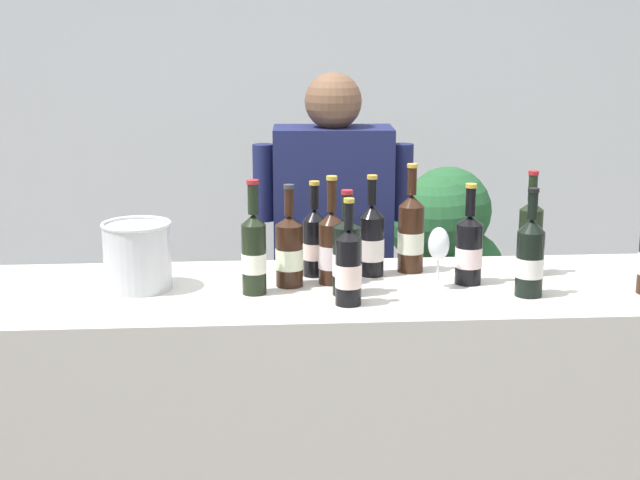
# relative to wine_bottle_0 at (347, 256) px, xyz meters

# --- Properties ---
(wall_back) EXTENTS (8.00, 0.10, 2.80)m
(wall_back) POSITION_rel_wine_bottle_0_xyz_m (-0.02, 2.67, 0.28)
(wall_back) COLOR silver
(wall_back) RESTS_ON ground_plane
(counter) EXTENTS (2.25, 0.69, 1.00)m
(counter) POSITION_rel_wine_bottle_0_xyz_m (-0.02, 0.07, -0.62)
(counter) COLOR beige
(counter) RESTS_ON ground_plane
(wine_bottle_0) EXTENTS (0.08, 0.08, 0.32)m
(wine_bottle_0) POSITION_rel_wine_bottle_0_xyz_m (0.00, 0.00, 0.00)
(wine_bottle_0) COLOR black
(wine_bottle_0) RESTS_ON counter
(wine_bottle_1) EXTENTS (0.07, 0.07, 0.31)m
(wine_bottle_1) POSITION_rel_wine_bottle_0_xyz_m (-0.08, 0.22, -0.01)
(wine_bottle_1) COLOR black
(wine_bottle_1) RESTS_ON counter
(wine_bottle_3) EXTENTS (0.08, 0.08, 0.32)m
(wine_bottle_3) POSITION_rel_wine_bottle_0_xyz_m (0.10, 0.21, -0.00)
(wine_bottle_3) COLOR black
(wine_bottle_3) RESTS_ON counter
(wine_bottle_4) EXTENTS (0.07, 0.07, 0.34)m
(wine_bottle_4) POSITION_rel_wine_bottle_0_xyz_m (-0.27, 0.03, 0.01)
(wine_bottle_4) COLOR black
(wine_bottle_4) RESTS_ON counter
(wine_bottle_5) EXTENTS (0.09, 0.09, 0.35)m
(wine_bottle_5) POSITION_rel_wine_bottle_0_xyz_m (0.23, 0.25, 0.01)
(wine_bottle_5) COLOR black
(wine_bottle_5) RESTS_ON counter
(wine_bottle_6) EXTENTS (0.08, 0.08, 0.34)m
(wine_bottle_6) POSITION_rel_wine_bottle_0_xyz_m (0.61, 0.18, 0.01)
(wine_bottle_6) COLOR black
(wine_bottle_6) RESTS_ON counter
(wine_bottle_7) EXTENTS (0.09, 0.09, 0.32)m
(wine_bottle_7) POSITION_rel_wine_bottle_0_xyz_m (-0.17, 0.10, -0.01)
(wine_bottle_7) COLOR black
(wine_bottle_7) RESTS_ON counter
(wine_bottle_8) EXTENTS (0.08, 0.08, 0.31)m
(wine_bottle_8) POSITION_rel_wine_bottle_0_xyz_m (0.39, 0.09, -0.01)
(wine_bottle_8) COLOR black
(wine_bottle_8) RESTS_ON counter
(wine_bottle_9) EXTENTS (0.08, 0.08, 0.31)m
(wine_bottle_9) POSITION_rel_wine_bottle_0_xyz_m (-0.00, -0.10, -0.01)
(wine_bottle_9) COLOR black
(wine_bottle_9) RESTS_ON counter
(wine_bottle_10) EXTENTS (0.08, 0.08, 0.34)m
(wine_bottle_10) POSITION_rel_wine_bottle_0_xyz_m (-0.03, 0.12, -0.00)
(wine_bottle_10) COLOR black
(wine_bottle_10) RESTS_ON counter
(wine_bottle_11) EXTENTS (0.08, 0.08, 0.32)m
(wine_bottle_11) POSITION_rel_wine_bottle_0_xyz_m (0.54, -0.05, 0.00)
(wine_bottle_11) COLOR black
(wine_bottle_11) RESTS_ON counter
(wine_glass) EXTENTS (0.07, 0.07, 0.19)m
(wine_glass) POSITION_rel_wine_bottle_0_xyz_m (0.28, 0.04, 0.01)
(wine_glass) COLOR silver
(wine_glass) RESTS_ON counter
(ice_bucket) EXTENTS (0.21, 0.21, 0.21)m
(ice_bucket) POSITION_rel_wine_bottle_0_xyz_m (-0.63, 0.10, -0.01)
(ice_bucket) COLOR silver
(ice_bucket) RESTS_ON counter
(person_server) EXTENTS (0.61, 0.26, 1.61)m
(person_server) POSITION_rel_wine_bottle_0_xyz_m (0.03, 0.80, -0.33)
(person_server) COLOR black
(person_server) RESTS_ON ground_plane
(potted_shrub) EXTENTS (0.56, 0.55, 1.15)m
(potted_shrub) POSITION_rel_wine_bottle_0_xyz_m (0.60, 1.41, -0.38)
(potted_shrub) COLOR brown
(potted_shrub) RESTS_ON ground_plane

